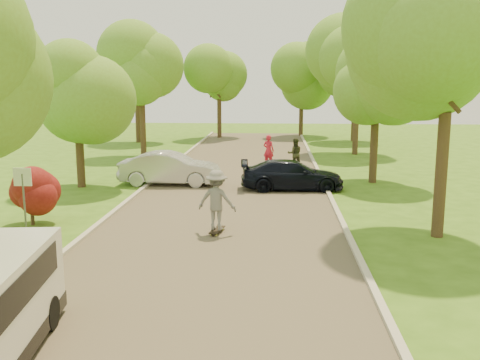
% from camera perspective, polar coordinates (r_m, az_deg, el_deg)
% --- Properties ---
extents(ground, '(100.00, 100.00, 0.00)m').
position_cam_1_polar(ground, '(12.38, -4.82, -11.99)').
color(ground, '#3A6317').
rests_on(ground, ground).
extents(road, '(8.00, 60.00, 0.01)m').
position_cam_1_polar(road, '(19.96, -1.40, -3.21)').
color(road, '#4C4438').
rests_on(road, ground).
extents(curb_left, '(0.18, 60.00, 0.12)m').
position_cam_1_polar(curb_left, '(20.70, -12.65, -2.81)').
color(curb_left, '#B2AD9E').
rests_on(curb_left, ground).
extents(curb_right, '(0.18, 60.00, 0.12)m').
position_cam_1_polar(curb_right, '(20.00, 10.25, -3.19)').
color(curb_right, '#B2AD9E').
rests_on(curb_right, ground).
extents(street_sign, '(0.55, 0.06, 2.17)m').
position_cam_1_polar(street_sign, '(17.37, -22.12, -0.79)').
color(street_sign, '#59595E').
rests_on(street_sign, ground).
extents(red_shrub, '(1.70, 1.70, 1.95)m').
position_cam_1_polar(red_shrub, '(19.00, -21.43, -1.27)').
color(red_shrub, '#382619').
rests_on(red_shrub, ground).
extents(tree_l_midb, '(4.30, 4.20, 6.62)m').
position_cam_1_polar(tree_l_midb, '(24.84, -16.66, 9.72)').
color(tree_l_midb, '#382619').
rests_on(tree_l_midb, ground).
extents(tree_l_far, '(4.92, 4.80, 7.79)m').
position_cam_1_polar(tree_l_far, '(34.30, -10.17, 11.55)').
color(tree_l_far, '#382619').
rests_on(tree_l_far, ground).
extents(tree_r_mida, '(5.13, 5.00, 7.95)m').
position_cam_1_polar(tree_r_mida, '(17.15, 22.17, 12.44)').
color(tree_r_mida, '#382619').
rests_on(tree_r_mida, ground).
extents(tree_r_midb, '(4.51, 4.40, 7.01)m').
position_cam_1_polar(tree_r_midb, '(25.77, 14.84, 10.47)').
color(tree_r_midb, '#382619').
rests_on(tree_r_midb, ground).
extents(tree_r_far, '(5.33, 5.20, 8.34)m').
position_cam_1_polar(tree_r_far, '(35.75, 12.87, 11.99)').
color(tree_r_far, '#382619').
rests_on(tree_r_far, ground).
extents(tree_bg_a, '(5.12, 5.00, 7.72)m').
position_cam_1_polar(tree_bg_a, '(42.64, -10.72, 11.08)').
color(tree_bg_a, '#382619').
rests_on(tree_bg_a, ground).
extents(tree_bg_b, '(5.12, 5.00, 7.95)m').
position_cam_1_polar(tree_bg_b, '(43.79, 12.52, 11.29)').
color(tree_bg_b, '#382619').
rests_on(tree_bg_b, ground).
extents(tree_bg_c, '(4.92, 4.80, 7.33)m').
position_cam_1_polar(tree_bg_c, '(45.54, -1.98, 10.84)').
color(tree_bg_c, '#382619').
rests_on(tree_bg_c, ground).
extents(tree_bg_d, '(5.12, 5.00, 7.72)m').
position_cam_1_polar(tree_bg_d, '(47.38, 6.90, 11.11)').
color(tree_bg_d, '#382619').
rests_on(tree_bg_d, ground).
extents(silver_sedan, '(4.66, 1.71, 1.52)m').
position_cam_1_polar(silver_sedan, '(24.93, -7.46, 1.24)').
color(silver_sedan, '#B1B1B6').
rests_on(silver_sedan, ground).
extents(dark_sedan, '(4.62, 2.11, 1.31)m').
position_cam_1_polar(dark_sedan, '(23.72, 5.56, 0.55)').
color(dark_sedan, black).
rests_on(dark_sedan, ground).
extents(longboard, '(0.46, 1.01, 0.11)m').
position_cam_1_polar(longboard, '(16.95, -2.46, -5.35)').
color(longboard, black).
rests_on(longboard, ground).
extents(skateboarder, '(1.34, 0.93, 1.90)m').
position_cam_1_polar(skateboarder, '(16.72, -2.49, -2.15)').
color(skateboarder, slate).
rests_on(skateboarder, longboard).
extents(person_striped, '(0.76, 0.65, 1.76)m').
position_cam_1_polar(person_striped, '(30.35, 3.06, 3.18)').
color(person_striped, '#B81B34').
rests_on(person_striped, ground).
extents(person_olive, '(0.90, 0.75, 1.67)m').
position_cam_1_polar(person_olive, '(29.44, 5.86, 2.82)').
color(person_olive, '#2B2F1C').
rests_on(person_olive, ground).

